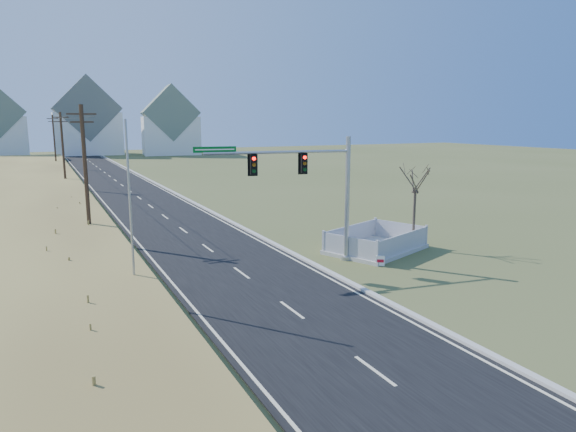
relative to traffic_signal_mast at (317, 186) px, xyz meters
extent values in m
plane|color=#4D5428|center=(-4.65, -4.26, -4.38)|extent=(260.00, 260.00, 0.00)
cube|color=black|center=(-4.65, 45.74, -4.35)|extent=(8.00, 180.00, 0.06)
cube|color=#B2AFA8|center=(-0.50, 45.74, -4.29)|extent=(0.30, 180.00, 0.18)
cylinder|color=#422D1E|center=(-11.15, 10.74, 0.12)|extent=(0.26, 0.26, 9.00)
cube|color=#422D1E|center=(-11.15, 10.74, 4.02)|extent=(1.80, 0.10, 0.10)
cube|color=#422D1E|center=(-11.15, 10.74, 3.52)|extent=(1.40, 0.10, 0.10)
cylinder|color=#422D1E|center=(-11.15, 40.74, 0.12)|extent=(0.26, 0.26, 9.00)
cube|color=#422D1E|center=(-11.15, 40.74, 4.02)|extent=(1.80, 0.10, 0.10)
cube|color=#422D1E|center=(-11.15, 40.74, 3.52)|extent=(1.40, 0.10, 0.10)
cylinder|color=#422D1E|center=(-11.15, 70.74, 0.12)|extent=(0.26, 0.26, 9.00)
cube|color=#422D1E|center=(-11.15, 70.74, 4.02)|extent=(1.80, 0.10, 0.10)
cube|color=#422D1E|center=(-11.15, 70.74, 3.52)|extent=(1.40, 0.10, 0.10)
cube|color=white|center=(-2.65, 107.74, 0.62)|extent=(15.00, 10.00, 10.00)
cube|color=slate|center=(-2.65, 107.74, 6.52)|extent=(15.27, 10.20, 15.27)
cube|color=white|center=(15.35, 99.74, 0.12)|extent=(13.87, 10.31, 9.00)
cube|color=slate|center=(15.35, 99.74, 5.52)|extent=(14.12, 10.51, 13.24)
cylinder|color=#9EA0A5|center=(1.85, -0.26, -4.28)|extent=(0.61, 0.61, 0.20)
cylinder|color=#9EA0A5|center=(1.85, -0.26, -0.82)|extent=(0.26, 0.26, 7.12)
cylinder|color=#9EA0A5|center=(-2.18, 0.30, 1.93)|extent=(8.09, 1.28, 0.16)
cube|color=black|center=(-0.77, 0.11, 1.30)|extent=(0.38, 0.32, 1.05)
cube|color=black|center=(-3.60, 0.50, 1.30)|extent=(0.38, 0.32, 1.05)
cube|color=#055B1B|center=(-5.61, 0.78, 2.13)|extent=(2.22, 0.35, 0.31)
cube|color=#B7B5AD|center=(4.64, 0.72, -4.27)|extent=(7.09, 6.03, 0.23)
cube|color=#A5A5AA|center=(5.35, -1.05, -3.59)|extent=(5.31, 2.19, 1.14)
cube|color=#A5A5AA|center=(3.94, 2.48, -3.59)|extent=(5.31, 2.19, 1.14)
cube|color=#A5A5AA|center=(2.00, -0.34, -3.59)|extent=(1.49, 3.55, 1.14)
cube|color=#A5A5AA|center=(7.29, 1.77, -3.59)|extent=(1.49, 3.55, 1.14)
cube|color=white|center=(2.82, -2.26, -4.07)|extent=(0.43, 0.29, 0.59)
cube|color=#AD0B1E|center=(2.80, -2.29, -4.07)|extent=(0.34, 0.21, 0.17)
cylinder|color=#B7B5AD|center=(-10.45, -2.30, -4.30)|extent=(0.36, 0.36, 0.16)
cylinder|color=#9EA0A5|center=(-10.45, -2.30, -0.36)|extent=(0.10, 0.10, 8.05)
cylinder|color=#4C3F33|center=(7.11, 0.19, -2.53)|extent=(0.17, 0.17, 3.71)
camera|label=1|loc=(-13.85, -24.80, 3.57)|focal=32.00mm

